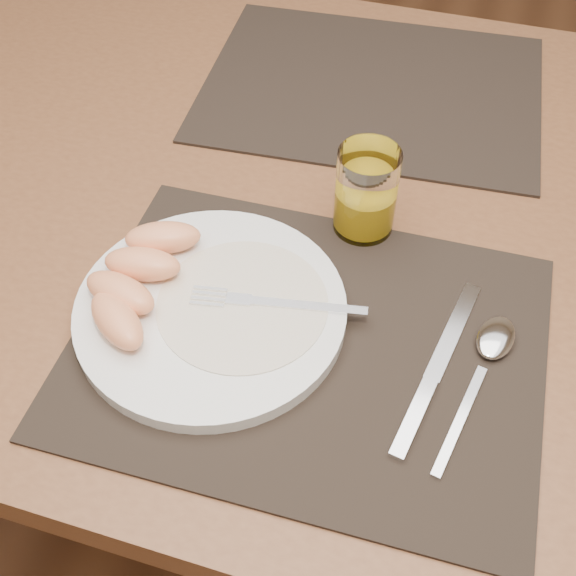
# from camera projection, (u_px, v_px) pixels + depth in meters

# --- Properties ---
(ground) EXTENTS (5.00, 5.00, 0.00)m
(ground) POSITION_uv_depth(u_px,v_px,m) (323.00, 481.00, 1.41)
(ground) COLOR brown
(ground) RESTS_ON ground
(table) EXTENTS (1.40, 0.90, 0.75)m
(table) POSITION_uv_depth(u_px,v_px,m) (342.00, 245.00, 0.91)
(table) COLOR brown
(table) RESTS_ON ground
(placemat_near) EXTENTS (0.46, 0.36, 0.00)m
(placemat_near) POSITION_uv_depth(u_px,v_px,m) (308.00, 343.00, 0.70)
(placemat_near) COLOR black
(placemat_near) RESTS_ON table
(placemat_far) EXTENTS (0.47, 0.38, 0.00)m
(placemat_far) POSITION_uv_depth(u_px,v_px,m) (372.00, 87.00, 0.98)
(placemat_far) COLOR black
(placemat_far) RESTS_ON table
(plate) EXTENTS (0.27, 0.27, 0.02)m
(plate) POSITION_uv_depth(u_px,v_px,m) (211.00, 310.00, 0.72)
(plate) COLOR white
(plate) RESTS_ON placemat_near
(plate_dressing) EXTENTS (0.17, 0.17, 0.00)m
(plate_dressing) POSITION_uv_depth(u_px,v_px,m) (242.00, 304.00, 0.71)
(plate_dressing) COLOR white
(plate_dressing) RESTS_ON plate
(fork) EXTENTS (0.17, 0.05, 0.00)m
(fork) POSITION_uv_depth(u_px,v_px,m) (263.00, 302.00, 0.71)
(fork) COLOR silver
(fork) RESTS_ON plate
(knife) EXTENTS (0.05, 0.22, 0.01)m
(knife) POSITION_uv_depth(u_px,v_px,m) (431.00, 379.00, 0.67)
(knife) COLOR silver
(knife) RESTS_ON placemat_near
(spoon) EXTENTS (0.06, 0.19, 0.01)m
(spoon) POSITION_uv_depth(u_px,v_px,m) (491.00, 349.00, 0.69)
(spoon) COLOR silver
(spoon) RESTS_ON placemat_near
(juice_glass) EXTENTS (0.07, 0.07, 0.10)m
(juice_glass) POSITION_uv_depth(u_px,v_px,m) (366.00, 195.00, 0.77)
(juice_glass) COLOR white
(juice_glass) RESTS_ON placemat_near
(grapefruit_wedges) EXTENTS (0.10, 0.18, 0.03)m
(grapefruit_wedges) POSITION_uv_depth(u_px,v_px,m) (136.00, 278.00, 0.71)
(grapefruit_wedges) COLOR #FFA068
(grapefruit_wedges) RESTS_ON plate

